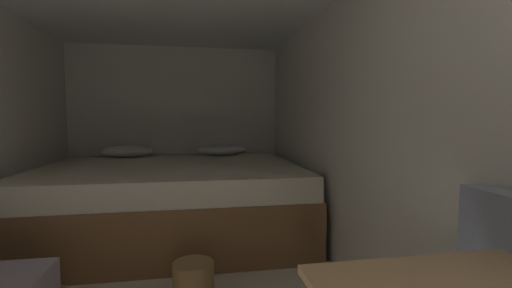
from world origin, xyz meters
name	(u,v)px	position (x,y,z in m)	size (l,w,h in m)	color
wall_back	(177,128)	(0.00, 4.45, 1.04)	(2.72, 0.05, 2.09)	silver
wall_right	(365,138)	(1.34, 1.97, 1.04)	(0.05, 4.92, 2.09)	silver
bed	(173,199)	(0.00, 3.40, 0.36)	(2.50, 1.99, 0.85)	brown
wicker_basket	(194,281)	(0.21, 2.04, 0.13)	(0.26, 0.26, 0.25)	olive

